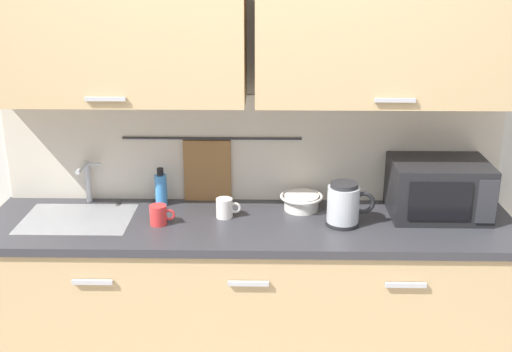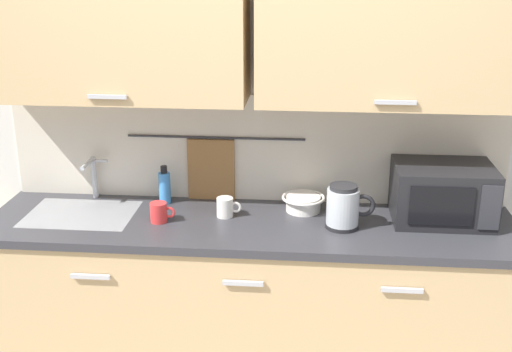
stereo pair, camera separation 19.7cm
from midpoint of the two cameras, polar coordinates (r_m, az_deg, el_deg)
The scene contains 9 objects.
counter_unit at distance 3.25m, azimuth 1.05°, elevation -11.28°, with size 2.53×0.64×0.90m.
back_wall_assembly at distance 3.09m, azimuth 1.68°, elevation 8.30°, with size 3.70×0.41×2.50m.
sink_faucet at distance 3.36m, azimuth -12.72°, elevation 0.29°, with size 0.09×0.17×0.22m.
microwave at distance 3.18m, azimuth 17.99°, elevation -1.47°, with size 0.46×0.35×0.27m.
electric_kettle at distance 2.99m, azimuth 9.70°, elevation -2.76°, with size 0.23×0.16×0.21m.
dish_soap_bottle at distance 3.27m, azimuth -6.43°, elevation -0.97°, with size 0.06×0.06×0.20m.
mug_near_sink at distance 3.05m, azimuth -6.79°, elevation -3.26°, with size 0.12×0.08×0.09m.
mixing_bowl at distance 3.17m, azimuth 6.02°, elevation -2.36°, with size 0.21×0.21×0.08m.
mug_by_kettle at distance 3.09m, azimuth -0.90°, elevation -2.82°, with size 0.12×0.08×0.09m.
Camera 2 is at (0.28, -2.49, 2.11)m, focal length 44.92 mm.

